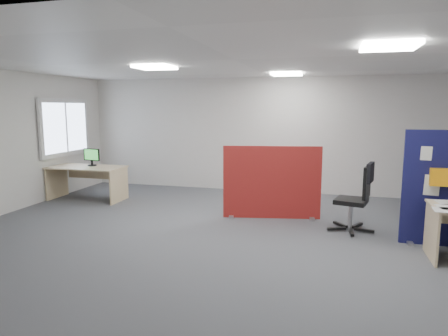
% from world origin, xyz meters
% --- Properties ---
extents(floor, '(9.00, 9.00, 0.00)m').
position_xyz_m(floor, '(0.00, 0.00, 0.00)').
color(floor, '#4C4F53').
rests_on(floor, ground).
extents(ceiling, '(9.00, 7.00, 0.02)m').
position_xyz_m(ceiling, '(0.00, 0.00, 2.70)').
color(ceiling, white).
rests_on(ceiling, wall_back).
extents(wall_back, '(9.00, 0.02, 2.70)m').
position_xyz_m(wall_back, '(0.00, 3.50, 1.35)').
color(wall_back, silver).
rests_on(wall_back, floor).
extents(wall_front, '(9.00, 0.02, 2.70)m').
position_xyz_m(wall_front, '(0.00, -3.50, 1.35)').
color(wall_front, silver).
rests_on(wall_front, floor).
extents(window, '(0.06, 1.70, 1.30)m').
position_xyz_m(window, '(-4.44, 2.00, 1.55)').
color(window, white).
rests_on(window, wall_left).
extents(ceiling_lights, '(4.10, 4.10, 0.04)m').
position_xyz_m(ceiling_lights, '(0.33, 0.67, 2.67)').
color(ceiling_lights, white).
rests_on(ceiling_lights, ceiling).
extents(red_divider, '(1.74, 0.37, 1.32)m').
position_xyz_m(red_divider, '(0.42, 1.18, 0.65)').
color(red_divider, '#A71526').
rests_on(red_divider, floor).
extents(second_desk, '(1.60, 0.80, 0.73)m').
position_xyz_m(second_desk, '(-3.68, 1.66, 0.55)').
color(second_desk, beige).
rests_on(second_desk, floor).
extents(monitor_second, '(0.42, 0.19, 0.38)m').
position_xyz_m(monitor_second, '(-3.64, 1.77, 0.94)').
color(monitor_second, black).
rests_on(monitor_second, second_desk).
extents(office_chair, '(0.75, 0.72, 1.12)m').
position_xyz_m(office_chair, '(1.89, 0.72, 0.64)').
color(office_chair, black).
rests_on(office_chair, floor).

